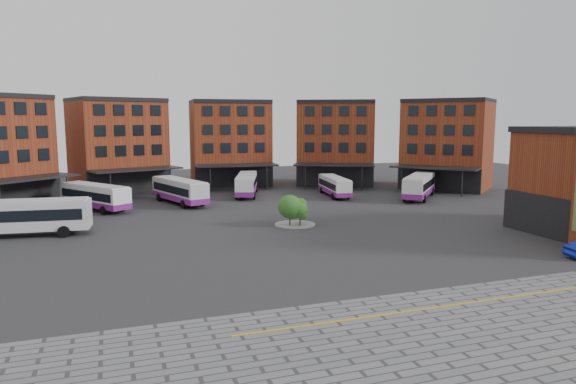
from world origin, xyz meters
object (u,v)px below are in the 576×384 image
object	(u,v)px
tree_island	(294,209)
bus_d	(247,184)
bus_a	(21,215)
bus_b	(95,196)
bus_e	(334,186)
bus_c	(180,190)
bus_f	(419,186)

from	to	relation	value
tree_island	bus_d	world-z (taller)	tree_island
bus_a	tree_island	bearing A→B (deg)	-92.12
bus_b	bus_e	world-z (taller)	bus_b
bus_c	bus_b	bearing A→B (deg)	169.46
tree_island	bus_a	bearing A→B (deg)	171.26
bus_a	bus_e	size ratio (longest dim) A/B	1.23
bus_e	bus_a	bearing A→B (deg)	-151.70
bus_c	bus_e	bearing A→B (deg)	-19.27
bus_c	bus_f	distance (m)	33.98
bus_f	tree_island	bearing A→B (deg)	-109.69
tree_island	bus_e	size ratio (longest dim) A/B	0.42
bus_a	bus_c	world-z (taller)	bus_a
tree_island	bus_c	size ratio (longest dim) A/B	0.36
bus_a	bus_b	distance (m)	14.82
bus_e	bus_f	xyz separation A→B (m)	(10.68, -6.02, 0.29)
tree_island	bus_f	world-z (taller)	bus_f
bus_d	bus_f	world-z (taller)	bus_f
bus_d	bus_e	xyz separation A→B (m)	(12.20, -4.83, -0.19)
bus_c	bus_f	xyz separation A→B (m)	(33.37, -6.45, 0.03)
bus_e	bus_c	bearing A→B (deg)	-172.69
bus_a	bus_b	bearing A→B (deg)	-18.86
bus_d	bus_b	bearing A→B (deg)	-146.51
bus_a	bus_e	world-z (taller)	bus_a
bus_c	bus_a	bearing A→B (deg)	-157.22
tree_island	bus_e	distance (m)	22.62
bus_b	bus_d	world-z (taller)	bus_b
bus_c	bus_d	size ratio (longest dim) A/B	1.04
tree_island	bus_f	bearing A→B (deg)	27.71
bus_f	bus_b	bearing A→B (deg)	-143.90
tree_island	bus_d	size ratio (longest dim) A/B	0.38
bus_d	bus_f	xyz separation A→B (m)	(22.89, -10.85, 0.10)
tree_island	bus_f	size ratio (longest dim) A/B	0.41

